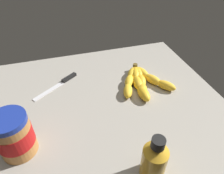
{
  "coord_description": "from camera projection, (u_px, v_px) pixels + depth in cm",
  "views": [
    {
      "loc": [
        -13.92,
        -52.52,
        50.82
      ],
      "look_at": [
        2.55,
        2.78,
        3.63
      ],
      "focal_mm": 32.38,
      "sensor_mm": 36.0,
      "label": 1
    }
  ],
  "objects": [
    {
      "name": "ground_plane",
      "position": [
        108.0,
        104.0,
        0.75
      ],
      "size": [
        83.61,
        72.85,
        3.33
      ],
      "primitive_type": "cube",
      "color": "gray"
    },
    {
      "name": "banana_bunch",
      "position": [
        141.0,
        81.0,
        0.8
      ],
      "size": [
        22.07,
        22.5,
        3.65
      ],
      "color": "yellow",
      "rests_on": "ground_plane"
    },
    {
      "name": "peanut_butter_jar",
      "position": [
        14.0,
        135.0,
        0.54
      ],
      "size": [
        9.97,
        9.97,
        13.42
      ],
      "color": "#B27238",
      "rests_on": "ground_plane"
    },
    {
      "name": "honey_bottle",
      "position": [
        154.0,
        160.0,
        0.49
      ],
      "size": [
        6.25,
        6.25,
        14.2
      ],
      "color": "gold",
      "rests_on": "ground_plane"
    },
    {
      "name": "butter_knife",
      "position": [
        60.0,
        84.0,
        0.81
      ],
      "size": [
        18.14,
        13.26,
        1.2
      ],
      "color": "silver",
      "rests_on": "ground_plane"
    }
  ]
}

